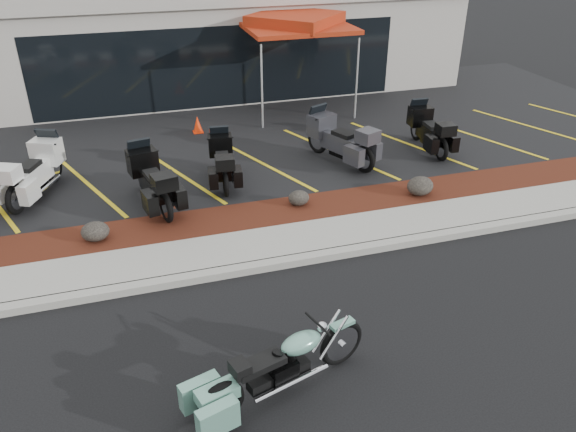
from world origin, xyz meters
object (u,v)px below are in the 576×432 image
object	(u,v)px
traffic_cone	(198,124)
popup_canopy	(295,23)
touring_white	(51,155)
hero_cruiser	(342,337)

from	to	relation	value
traffic_cone	popup_canopy	bearing A→B (deg)	21.17
popup_canopy	touring_white	bearing A→B (deg)	-166.46
hero_cruiser	touring_white	xyz separation A→B (m)	(-4.44, 7.84, 0.32)
traffic_cone	touring_white	bearing A→B (deg)	-148.59
traffic_cone	hero_cruiser	bearing A→B (deg)	-87.05
traffic_cone	popup_canopy	size ratio (longest dim) A/B	0.13
hero_cruiser	traffic_cone	size ratio (longest dim) A/B	5.71
popup_canopy	traffic_cone	bearing A→B (deg)	-172.09
touring_white	traffic_cone	distance (m)	4.60
traffic_cone	popup_canopy	world-z (taller)	popup_canopy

